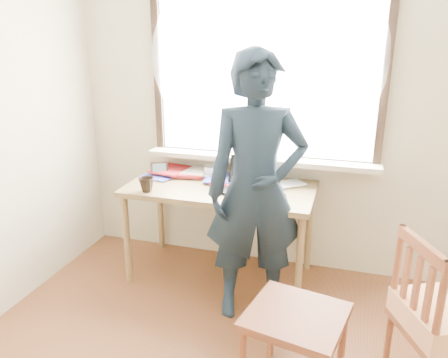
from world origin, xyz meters
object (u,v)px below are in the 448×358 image
(side_chair, at_px, (443,320))
(laptop, at_px, (246,183))
(work_chair, at_px, (295,326))
(mug_dark, at_px, (147,185))
(person, at_px, (256,190))
(desk, at_px, (220,196))
(mug_white, at_px, (211,172))

(side_chair, bearing_deg, laptop, 145.31)
(laptop, bearing_deg, work_chair, -62.83)
(mug_dark, distance_m, side_chair, 2.07)
(laptop, relative_size, person, 0.21)
(desk, xyz_separation_m, person, (0.36, -0.38, 0.22))
(laptop, height_order, person, person)
(desk, height_order, person, person)
(side_chair, bearing_deg, person, 154.90)
(laptop, distance_m, mug_dark, 0.74)
(work_chair, bearing_deg, laptop, 117.17)
(laptop, relative_size, mug_white, 3.33)
(laptop, relative_size, mug_dark, 3.36)
(desk, height_order, laptop, laptop)
(side_chair, xyz_separation_m, person, (-1.09, 0.51, 0.41))
(desk, height_order, mug_white, mug_white)
(work_chair, relative_size, side_chair, 0.60)
(mug_white, height_order, work_chair, mug_white)
(work_chair, xyz_separation_m, person, (-0.38, 0.68, 0.48))
(person, bearing_deg, side_chair, -44.89)
(mug_white, distance_m, work_chair, 1.59)
(mug_white, distance_m, mug_dark, 0.58)
(work_chair, xyz_separation_m, side_chair, (0.72, 0.16, 0.08))
(side_chair, bearing_deg, mug_white, 145.72)
(side_chair, bearing_deg, work_chair, -167.09)
(laptop, bearing_deg, side_chair, -34.69)
(mug_white, xyz_separation_m, work_chair, (0.88, -1.26, -0.39))
(mug_white, height_order, mug_dark, mug_dark)
(laptop, xyz_separation_m, person, (0.15, -0.35, 0.08))
(person, bearing_deg, desk, 113.92)
(work_chair, bearing_deg, desk, 124.93)
(mug_dark, bearing_deg, mug_white, 53.76)
(desk, distance_m, person, 0.57)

